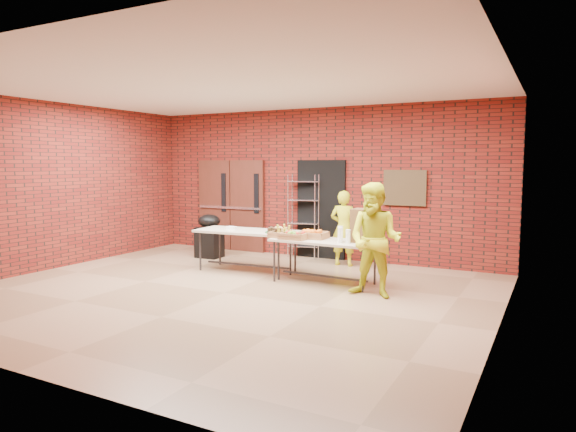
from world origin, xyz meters
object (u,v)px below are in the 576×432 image
object	(u,v)px
table_left	(247,234)
coffee_dispenser	(366,226)
covered_grill	(209,236)
volunteer_man	(375,240)
wire_rack	(303,216)
table_right	(324,244)
volunteer_woman	(344,228)

from	to	relation	value
table_left	coffee_dispenser	distance (m)	2.36
covered_grill	volunteer_man	xyz separation A→B (m)	(4.22, -1.52, 0.40)
wire_rack	coffee_dispenser	bearing A→B (deg)	-55.95
table_right	table_left	bearing A→B (deg)	176.35
covered_grill	volunteer_man	world-z (taller)	volunteer_man
table_right	coffee_dispenser	bearing A→B (deg)	11.99
table_right	volunteer_woman	xyz separation A→B (m)	(-0.27, 1.57, 0.07)
coffee_dispenser	volunteer_woman	xyz separation A→B (m)	(-0.96, 1.46, -0.26)
covered_grill	volunteer_woman	size ratio (longest dim) A/B	0.62
wire_rack	table_left	world-z (taller)	wire_rack
coffee_dispenser	volunteer_woman	distance (m)	1.77
table_right	coffee_dispenser	xyz separation A→B (m)	(0.69, 0.12, 0.34)
table_left	volunteer_man	world-z (taller)	volunteer_man
table_right	volunteer_man	world-z (taller)	volunteer_man
table_right	coffee_dispenser	world-z (taller)	coffee_dispenser
table_right	volunteer_woman	distance (m)	1.60
table_right	covered_grill	xyz separation A→B (m)	(-3.17, 1.05, -0.21)
wire_rack	volunteer_woman	size ratio (longest dim) A/B	1.20
table_right	covered_grill	world-z (taller)	covered_grill
table_left	volunteer_man	size ratio (longest dim) A/B	1.13
wire_rack	table_right	size ratio (longest dim) A/B	0.98
wire_rack	covered_grill	size ratio (longest dim) A/B	1.92
wire_rack	coffee_dispenser	world-z (taller)	wire_rack
wire_rack	volunteer_woman	world-z (taller)	wire_rack
volunteer_man	table_right	bearing A→B (deg)	160.33
wire_rack	volunteer_man	distance (m)	3.43
covered_grill	coffee_dispenser	bearing A→B (deg)	-15.93
covered_grill	table_right	bearing A→B (deg)	-20.65
covered_grill	volunteer_woman	bearing A→B (deg)	7.86
coffee_dispenser	covered_grill	bearing A→B (deg)	166.38
volunteer_woman	volunteer_man	world-z (taller)	volunteer_man
volunteer_man	volunteer_woman	bearing A→B (deg)	127.28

